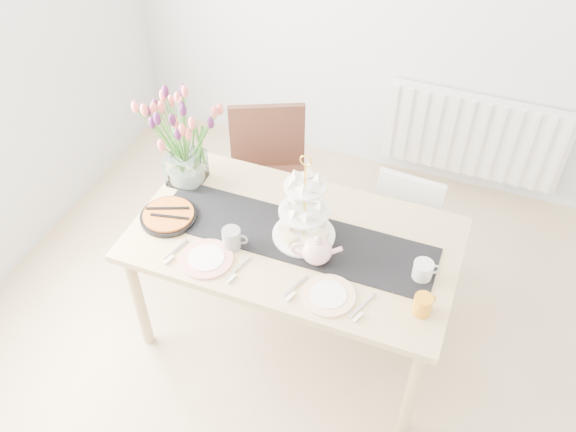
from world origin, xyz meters
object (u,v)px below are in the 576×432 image
(mug_grey, at_px, (232,238))
(plate_right, at_px, (329,295))
(chair_brown, at_px, (269,170))
(tart_tin, at_px, (169,216))
(chair_white, at_px, (400,232))
(tulip_vase, at_px, (180,127))
(cream_jug, at_px, (423,271))
(radiator, at_px, (474,136))
(cake_stand, at_px, (304,218))
(plate_left, at_px, (206,259))
(teapot, at_px, (317,251))
(dining_table, at_px, (294,247))
(mug_orange, at_px, (422,305))

(mug_grey, xyz_separation_m, plate_right, (0.53, -0.13, -0.05))
(chair_brown, relative_size, tart_tin, 3.18)
(chair_white, bearing_deg, mug_grey, -130.73)
(chair_white, distance_m, mug_grey, 1.06)
(chair_brown, distance_m, tulip_vase, 0.79)
(chair_white, relative_size, cream_jug, 8.14)
(tulip_vase, height_order, tart_tin, tulip_vase)
(radiator, distance_m, cake_stand, 1.76)
(tart_tin, relative_size, plate_left, 1.13)
(cake_stand, distance_m, tart_tin, 0.70)
(teapot, xyz_separation_m, cream_jug, (0.48, 0.08, -0.03))
(plate_right, bearing_deg, tart_tin, 168.56)
(plate_left, relative_size, plate_right, 1.05)
(chair_brown, bearing_deg, plate_right, -79.18)
(tart_tin, xyz_separation_m, plate_left, (0.30, -0.19, -0.01))
(tart_tin, height_order, mug_grey, mug_grey)
(dining_table, relative_size, chair_white, 2.11)
(mug_grey, height_order, plate_right, mug_grey)
(dining_table, distance_m, plate_right, 0.41)
(chair_white, xyz_separation_m, teapot, (-0.29, -0.66, 0.39))
(dining_table, relative_size, plate_left, 6.26)
(chair_brown, relative_size, mug_grey, 8.54)
(tart_tin, relative_size, mug_grey, 2.68)
(dining_table, xyz_separation_m, teapot, (0.15, -0.11, 0.15))
(radiator, xyz_separation_m, chair_white, (-0.25, -1.05, -0.01))
(chair_brown, xyz_separation_m, mug_grey, (0.16, -0.84, 0.27))
(chair_brown, bearing_deg, tart_tin, -130.70)
(dining_table, relative_size, cake_stand, 3.53)
(dining_table, distance_m, mug_grey, 0.34)
(chair_white, distance_m, cake_stand, 0.80)
(cake_stand, relative_size, plate_left, 1.77)
(mug_grey, bearing_deg, tulip_vase, 127.67)
(radiator, xyz_separation_m, plate_left, (-1.03, -1.89, 0.31))
(dining_table, height_order, plate_right, plate_right)
(dining_table, height_order, teapot, teapot)
(plate_left, bearing_deg, teapot, 20.22)
(tulip_vase, bearing_deg, plate_left, -53.76)
(tulip_vase, distance_m, plate_left, 0.69)
(tulip_vase, bearing_deg, radiator, 45.45)
(dining_table, distance_m, cream_jug, 0.65)
(chair_brown, relative_size, teapot, 3.98)
(radiator, relative_size, teapot, 5.20)
(chair_brown, distance_m, chair_white, 0.88)
(radiator, height_order, tart_tin, tart_tin)
(plate_left, bearing_deg, cream_jug, 14.99)
(chair_brown, bearing_deg, cake_stand, -79.66)
(tulip_vase, xyz_separation_m, cream_jug, (1.33, -0.22, -0.31))
(tulip_vase, xyz_separation_m, mug_orange, (1.37, -0.42, -0.31))
(chair_brown, relative_size, plate_right, 3.77)
(dining_table, relative_size, chair_brown, 1.74)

